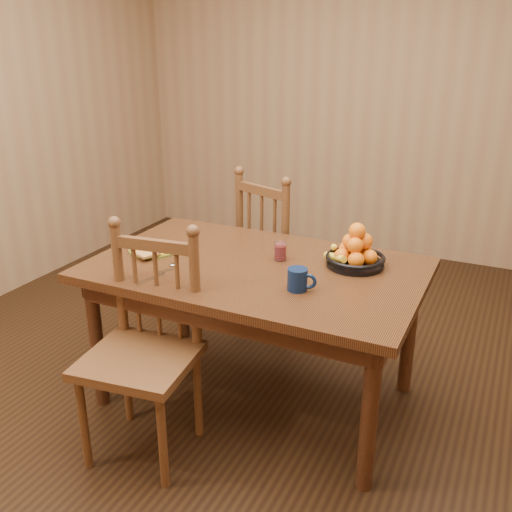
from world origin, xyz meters
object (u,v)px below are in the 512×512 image
at_px(chair_far, 279,255).
at_px(coffee_mug, 298,279).
at_px(dining_table, 256,281).
at_px(breakfast_plate, 154,249).
at_px(chair_near, 144,351).
at_px(fruit_bowl, 355,253).

height_order(chair_far, coffee_mug, chair_far).
bearing_deg(dining_table, breakfast_plate, -175.54).
distance_m(chair_near, coffee_mug, 0.75).
relative_size(dining_table, chair_near, 1.56).
bearing_deg(chair_near, dining_table, 56.09).
relative_size(coffee_mug, fruit_bowl, 0.46).
relative_size(breakfast_plate, coffee_mug, 2.26).
distance_m(chair_far, breakfast_plate, 0.93).
xyz_separation_m(dining_table, chair_far, (-0.20, 0.77, -0.16)).
bearing_deg(dining_table, coffee_mug, -31.56).
height_order(chair_near, coffee_mug, chair_near).
distance_m(chair_near, fruit_bowl, 1.10).
distance_m(chair_far, chair_near, 1.33).
distance_m(chair_near, breakfast_plate, 0.65).
xyz_separation_m(chair_near, breakfast_plate, (-0.29, 0.52, 0.26)).
height_order(coffee_mug, fruit_bowl, fruit_bowl).
relative_size(chair_near, breakfast_plate, 3.39).
relative_size(breakfast_plate, fruit_bowl, 1.04).
bearing_deg(coffee_mug, fruit_bowl, 69.42).
bearing_deg(chair_far, breakfast_plate, 85.45).
relative_size(dining_table, coffee_mug, 11.95).
bearing_deg(chair_near, fruit_bowl, 39.67).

